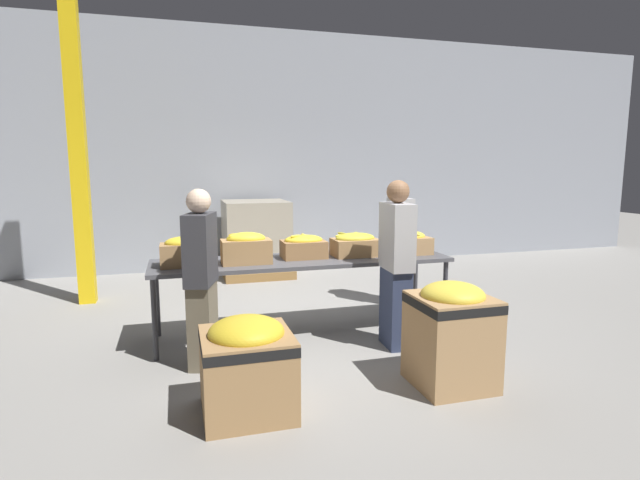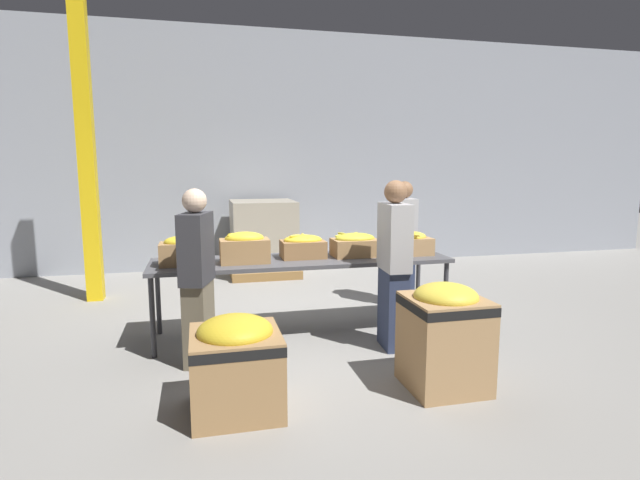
{
  "view_description": "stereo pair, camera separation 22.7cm",
  "coord_description": "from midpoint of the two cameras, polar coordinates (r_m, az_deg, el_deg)",
  "views": [
    {
      "loc": [
        -1.23,
        -4.89,
        1.75
      ],
      "look_at": [
        0.24,
        0.18,
        0.96
      ],
      "focal_mm": 28.0,
      "sensor_mm": 36.0,
      "label": 1
    },
    {
      "loc": [
        -1.01,
        -4.95,
        1.75
      ],
      "look_at": [
        0.24,
        0.18,
        0.96
      ],
      "focal_mm": 28.0,
      "sensor_mm": 36.0,
      "label": 2
    }
  ],
  "objects": [
    {
      "name": "pallet_stack_0",
      "position": [
        8.06,
        -5.71,
        0.17
      ],
      "size": [
        1.08,
        1.08,
        1.19
      ],
      "color": "olive",
      "rests_on": "ground_plane"
    },
    {
      "name": "banana_box_0",
      "position": [
        4.94,
        -14.1,
        -1.17
      ],
      "size": [
        0.44,
        0.3,
        0.29
      ],
      "color": "#A37A4C",
      "rests_on": "sorting_table"
    },
    {
      "name": "volunteer_1",
      "position": [
        4.81,
        9.8,
        -2.96
      ],
      "size": [
        0.24,
        0.45,
        1.61
      ],
      "rotation": [
        0.0,
        0.0,
        1.51
      ],
      "color": "#2D3856",
      "rests_on": "ground_plane"
    },
    {
      "name": "banana_box_2",
      "position": [
        5.18,
        -0.71,
        -0.72
      ],
      "size": [
        0.45,
        0.32,
        0.25
      ],
      "color": "olive",
      "rests_on": "sorting_table"
    },
    {
      "name": "sorting_table",
      "position": [
        5.15,
        -0.8,
        -2.68
      ],
      "size": [
        3.04,
        0.8,
        0.8
      ],
      "color": "#4C4C51",
      "rests_on": "ground_plane"
    },
    {
      "name": "donation_bin_1",
      "position": [
        4.12,
        15.61,
        -10.2
      ],
      "size": [
        0.59,
        0.59,
        0.85
      ],
      "color": "tan",
      "rests_on": "ground_plane"
    },
    {
      "name": "wall_back",
      "position": [
        8.67,
        -6.32,
        10.12
      ],
      "size": [
        16.0,
        0.08,
        4.0
      ],
      "color": "#9399A3",
      "rests_on": "ground_plane"
    },
    {
      "name": "volunteer_0",
      "position": [
        6.34,
        10.5,
        -0.46
      ],
      "size": [
        0.22,
        0.42,
        1.56
      ],
      "rotation": [
        0.0,
        0.0,
        -1.61
      ],
      "color": "#2D3856",
      "rests_on": "ground_plane"
    },
    {
      "name": "banana_box_4",
      "position": [
        5.49,
        11.58,
        -0.35
      ],
      "size": [
        0.39,
        0.36,
        0.26
      ],
      "color": "tan",
      "rests_on": "sorting_table"
    },
    {
      "name": "banana_box_1",
      "position": [
        4.93,
        -7.34,
        -0.85
      ],
      "size": [
        0.48,
        0.27,
        0.31
      ],
      "color": "#A37A4C",
      "rests_on": "sorting_table"
    },
    {
      "name": "ground_plane",
      "position": [
        5.34,
        -0.79,
        -10.58
      ],
      "size": [
        30.0,
        30.0,
        0.0
      ],
      "primitive_type": "plane",
      "color": "gray"
    },
    {
      "name": "donation_bin_0",
      "position": [
        3.67,
        -7.81,
        -13.6
      ],
      "size": [
        0.63,
        0.63,
        0.7
      ],
      "color": "#A37A4C",
      "rests_on": "ground_plane"
    },
    {
      "name": "banana_box_3",
      "position": [
        5.29,
        5.24,
        -0.53
      ],
      "size": [
        0.48,
        0.34,
        0.26
      ],
      "color": "#A37A4C",
      "rests_on": "sorting_table"
    },
    {
      "name": "volunteer_2",
      "position": [
        4.45,
        -12.43,
        -4.35
      ],
      "size": [
        0.32,
        0.46,
        1.56
      ],
      "rotation": [
        0.0,
        0.0,
        1.28
      ],
      "color": "#6B604C",
      "rests_on": "ground_plane"
    },
    {
      "name": "support_pillar",
      "position": [
        6.99,
        -24.33,
        9.83
      ],
      "size": [
        0.2,
        0.2,
        4.0
      ],
      "color": "yellow",
      "rests_on": "ground_plane"
    }
  ]
}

